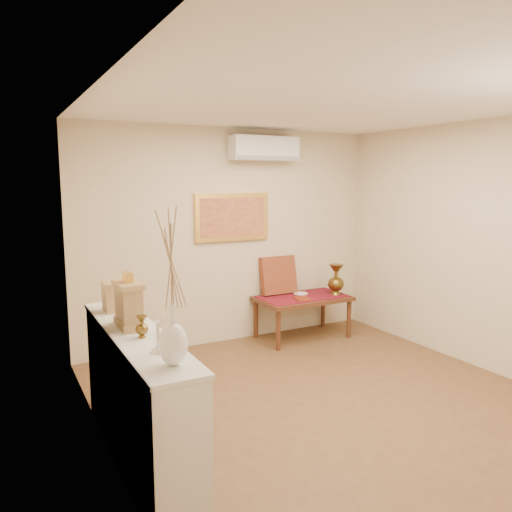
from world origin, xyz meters
TOP-DOWN VIEW (x-y plane):
  - floor at (0.00, 0.00)m, footprint 4.50×4.50m
  - ceiling at (0.00, 0.00)m, footprint 4.50×4.50m
  - wall_back at (0.00, 2.25)m, footprint 4.00×0.02m
  - wall_left at (-2.00, 0.00)m, footprint 0.02×4.50m
  - wall_right at (2.00, 0.00)m, footprint 0.02×4.50m
  - white_vase at (-1.80, -0.76)m, footprint 0.17×0.17m
  - candlestick at (-1.81, -0.51)m, footprint 0.11×0.11m
  - brass_urn_small at (-1.82, -0.16)m, footprint 0.09×0.09m
  - table_cloth at (0.85, 1.88)m, footprint 1.14×0.59m
  - brass_urn_tall at (1.30, 1.77)m, footprint 0.22×0.22m
  - plate at (0.90, 2.01)m, footprint 0.19×0.19m
  - menu at (0.76, 1.75)m, footprint 0.23×0.28m
  - cushion at (0.64, 2.16)m, footprint 0.50×0.20m
  - display_ledge at (-1.82, 0.00)m, footprint 0.37×2.02m
  - mantel_clock at (-1.83, 0.13)m, footprint 0.17×0.36m
  - wooden_chest at (-1.83, 0.65)m, footprint 0.16×0.21m
  - low_table at (0.85, 1.88)m, footprint 1.20×0.70m
  - painting at (0.00, 2.22)m, footprint 1.00×0.06m
  - ac_unit at (0.40, 2.12)m, footprint 0.90×0.25m

SIDE VIEW (x-z plane):
  - floor at x=0.00m, z-range 0.00..0.00m
  - low_table at x=0.85m, z-range 0.21..0.76m
  - display_ledge at x=-1.82m, z-range 0.00..0.98m
  - table_cloth at x=0.85m, z-range 0.55..0.56m
  - plate at x=0.90m, z-range 0.56..0.57m
  - menu at x=0.76m, z-range 0.56..0.57m
  - brass_urn_tall at x=1.30m, z-range 0.56..1.04m
  - cushion at x=0.64m, z-range 0.55..1.07m
  - brass_urn_small at x=-1.82m, z-range 0.98..1.18m
  - candlestick at x=-1.81m, z-range 0.98..1.20m
  - wooden_chest at x=-1.83m, z-range 0.98..1.22m
  - mantel_clock at x=-1.83m, z-range 0.95..1.36m
  - wall_back at x=0.00m, z-range 0.00..2.70m
  - wall_left at x=-2.00m, z-range 0.00..2.70m
  - wall_right at x=2.00m, z-range 0.00..2.70m
  - white_vase at x=-1.80m, z-range 0.98..1.90m
  - painting at x=0.00m, z-range 1.30..1.90m
  - ac_unit at x=0.40m, z-range 2.30..2.60m
  - ceiling at x=0.00m, z-range 2.70..2.70m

